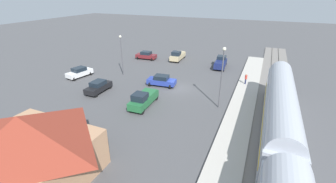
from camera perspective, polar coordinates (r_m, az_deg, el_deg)
ground_plane at (r=35.56m, az=2.45°, el=0.82°), size 200.00×200.00×0.00m
railway_track at (r=33.66m, az=25.30°, el=-2.84°), size 4.80×70.00×0.30m
platform at (r=33.59m, az=18.58°, el=-1.66°), size 3.20×46.00×0.30m
passenger_train at (r=17.59m, az=26.85°, el=-18.32°), size 2.93×40.67×4.98m
station_building at (r=20.91m, az=-32.19°, el=-11.86°), size 9.93×8.83×5.75m
pedestrian_on_platform at (r=38.11m, az=18.98°, el=3.18°), size 0.36×0.36×1.71m
pickup_navy at (r=46.28m, az=13.10°, el=7.10°), size 2.34×5.53×2.14m
sedan_white at (r=42.92m, az=-21.35°, el=4.53°), size 2.61×4.76×1.74m
pickup_green at (r=29.87m, az=-6.21°, el=-1.85°), size 2.18×5.48×2.14m
sedan_blue at (r=36.22m, az=-1.63°, el=2.77°), size 4.66×2.61×1.74m
sedan_black at (r=35.47m, az=-17.08°, el=1.21°), size 1.91×4.53×1.74m
pickup_tan at (r=50.22m, az=2.43°, el=9.01°), size 2.18×5.47×2.14m
sedan_maroon at (r=51.19m, az=-5.50°, el=9.04°), size 4.62×2.52×1.74m
light_pole_near_platform at (r=28.59m, az=13.44°, el=4.99°), size 0.44×0.44×7.95m
light_pole_lot_center at (r=40.66m, az=-11.63°, el=10.06°), size 0.44×0.44×7.11m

